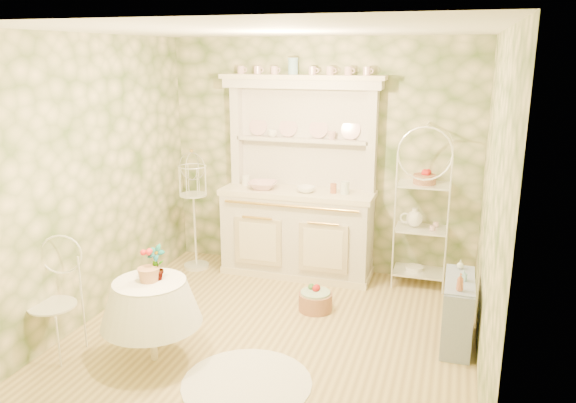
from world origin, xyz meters
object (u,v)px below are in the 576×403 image
(bakers_rack, at_px, (423,207))
(cafe_chair, at_px, (52,307))
(side_shelf, at_px, (457,312))
(birdcage_stand, at_px, (194,209))
(round_table, at_px, (152,324))
(kitchen_dresser, at_px, (298,178))
(floor_basket, at_px, (315,300))

(bakers_rack, bearing_deg, cafe_chair, -138.79)
(side_shelf, height_order, birdcage_stand, birdcage_stand)
(side_shelf, relative_size, round_table, 1.08)
(kitchen_dresser, height_order, birdcage_stand, kitchen_dresser)
(side_shelf, distance_m, round_table, 2.65)
(kitchen_dresser, xyz_separation_m, round_table, (-0.62, -2.22, -0.81))
(bakers_rack, xyz_separation_m, floor_basket, (-0.94, -0.99, -0.79))
(round_table, distance_m, birdcage_stand, 2.15)
(cafe_chair, relative_size, floor_basket, 2.68)
(side_shelf, xyz_separation_m, cafe_chair, (-3.29, -1.21, 0.13))
(bakers_rack, xyz_separation_m, side_shelf, (0.43, -1.26, -0.59))
(side_shelf, height_order, cafe_chair, cafe_chair)
(round_table, xyz_separation_m, birdcage_stand, (-0.60, 2.03, 0.41))
(kitchen_dresser, xyz_separation_m, cafe_chair, (-1.47, -2.38, -0.71))
(kitchen_dresser, bearing_deg, bakers_rack, 3.75)
(kitchen_dresser, xyz_separation_m, bakers_rack, (1.39, 0.09, -0.25))
(cafe_chair, bearing_deg, floor_basket, 13.39)
(cafe_chair, bearing_deg, side_shelf, -4.06)
(side_shelf, relative_size, floor_basket, 2.19)
(birdcage_stand, height_order, floor_basket, birdcage_stand)
(birdcage_stand, bearing_deg, floor_basket, -22.97)
(bakers_rack, distance_m, round_table, 3.11)
(birdcage_stand, relative_size, floor_basket, 4.55)
(floor_basket, bearing_deg, kitchen_dresser, 116.74)
(bakers_rack, distance_m, birdcage_stand, 2.63)
(kitchen_dresser, xyz_separation_m, birdcage_stand, (-1.22, -0.19, -0.41))
(cafe_chair, distance_m, birdcage_stand, 2.23)
(round_table, bearing_deg, bakers_rack, 48.90)
(bakers_rack, bearing_deg, kitchen_dresser, -175.77)
(kitchen_dresser, distance_m, floor_basket, 1.45)
(kitchen_dresser, distance_m, cafe_chair, 2.89)
(kitchen_dresser, height_order, floor_basket, kitchen_dresser)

